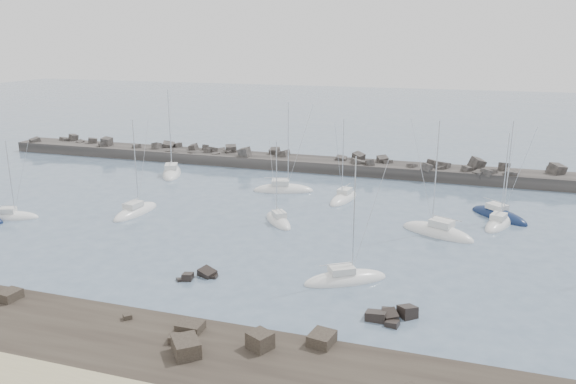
% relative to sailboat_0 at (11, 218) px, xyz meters
% --- Properties ---
extents(ground, '(400.00, 400.00, 0.00)m').
position_rel_sailboat_0_xyz_m(ground, '(34.32, -0.46, -0.13)').
color(ground, slate).
rests_on(ground, ground).
extents(rock_shelf, '(140.00, 12.33, 1.97)m').
position_rel_sailboat_0_xyz_m(rock_shelf, '(34.26, -22.43, -0.10)').
color(rock_shelf, black).
rests_on(rock_shelf, ground).
extents(rock_cluster_near, '(3.55, 3.29, 1.25)m').
position_rel_sailboat_0_xyz_m(rock_cluster_near, '(30.31, -8.62, 0.03)').
color(rock_cluster_near, black).
rests_on(rock_cluster_near, ground).
extents(rock_cluster_far, '(4.11, 3.49, 1.45)m').
position_rel_sailboat_0_xyz_m(rock_cluster_far, '(48.49, -11.19, 0.09)').
color(rock_cluster_far, black).
rests_on(rock_cluster_far, ground).
extents(breakwater, '(115.00, 6.88, 5.31)m').
position_rel_sailboat_0_xyz_m(breakwater, '(26.66, 37.55, 0.18)').
color(breakwater, '#2D2A28').
rests_on(breakwater, ground).
extents(sailboat_0, '(6.94, 4.43, 10.63)m').
position_rel_sailboat_0_xyz_m(sailboat_0, '(0.00, 0.00, 0.00)').
color(sailboat_0, white).
rests_on(sailboat_0, ground).
extents(sailboat_1, '(6.47, 9.68, 14.81)m').
position_rel_sailboat_0_xyz_m(sailboat_1, '(7.51, 26.70, 0.02)').
color(sailboat_1, white).
rests_on(sailboat_1, ground).
extents(sailboat_3, '(3.26, 8.32, 12.89)m').
position_rel_sailboat_0_xyz_m(sailboat_3, '(13.56, 6.60, 0.01)').
color(sailboat_3, white).
rests_on(sailboat_3, ground).
extents(sailboat_4, '(9.22, 5.04, 13.96)m').
position_rel_sailboat_0_xyz_m(sailboat_4, '(28.17, 22.51, 0.01)').
color(sailboat_4, white).
rests_on(sailboat_4, ground).
extents(sailboat_5, '(5.80, 6.54, 10.78)m').
position_rel_sailboat_0_xyz_m(sailboat_5, '(32.08, 8.82, 0.01)').
color(sailboat_5, white).
rests_on(sailboat_5, ground).
extents(sailboat_6, '(3.70, 8.03, 12.28)m').
position_rel_sailboat_0_xyz_m(sailboat_6, '(37.52, 20.85, 0.00)').
color(sailboat_6, white).
rests_on(sailboat_6, ground).
extents(sailboat_7, '(8.11, 6.45, 12.71)m').
position_rel_sailboat_0_xyz_m(sailboat_7, '(43.48, -5.39, 0.00)').
color(sailboat_7, white).
rests_on(sailboat_7, ground).
extents(sailboat_8, '(7.87, 7.46, 13.15)m').
position_rel_sailboat_0_xyz_m(sailboat_8, '(57.69, 19.17, 0.01)').
color(sailboat_8, '#0F1D3F').
rests_on(sailboat_8, ground).
extents(sailboat_9, '(9.17, 6.14, 14.09)m').
position_rel_sailboat_0_xyz_m(sailboat_9, '(50.79, 10.39, 0.02)').
color(sailboat_9, white).
rests_on(sailboat_9, ground).
extents(sailboat_10, '(4.55, 7.91, 12.00)m').
position_rel_sailboat_0_xyz_m(sailboat_10, '(57.57, 16.03, 0.00)').
color(sailboat_10, white).
rests_on(sailboat_10, ground).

